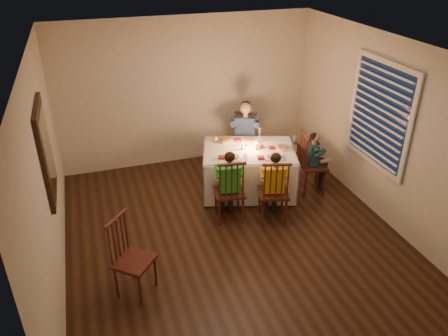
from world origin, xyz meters
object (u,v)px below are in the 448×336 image
object	(u,v)px
chair_near_right	(272,219)
dining_table	(249,162)
chair_adult	(244,168)
child_yellow	(272,219)
serving_bowl	(226,140)
child_teal	(310,189)
chair_end	(310,189)
child_green	(229,218)
chair_near_left	(229,218)
adult	(244,168)
chair_extra	(138,291)

from	to	relation	value
chair_near_right	dining_table	bearing A→B (deg)	-71.57
chair_adult	chair_near_right	bearing A→B (deg)	-71.40
child_yellow	serving_bowl	size ratio (longest dim) A/B	5.05
child_teal	chair_end	bearing A→B (deg)	0.00
chair_adult	child_green	size ratio (longest dim) A/B	0.92
chair_near_left	child_yellow	bearing A→B (deg)	168.58
chair_near_left	adult	bearing A→B (deg)	-110.51
serving_bowl	child_green	bearing A→B (deg)	-105.56
chair_adult	serving_bowl	world-z (taller)	serving_bowl
chair_near_right	chair_end	size ratio (longest dim) A/B	1.00
chair_adult	chair_end	bearing A→B (deg)	-28.27
chair_near_left	chair_end	distance (m)	1.59
adult	chair_adult	bearing A→B (deg)	0.00
chair_adult	chair_extra	xyz separation A→B (m)	(-2.28, -2.49, 0.00)
dining_table	adult	distance (m)	0.94
chair_near_right	child_yellow	size ratio (longest dim) A/B	0.93
chair_adult	child_teal	size ratio (longest dim) A/B	1.00
chair_near_left	child_green	size ratio (longest dim) A/B	0.92
chair_adult	chair_near_right	size ratio (longest dim) A/B	1.00
chair_adult	chair_near_left	xyz separation A→B (m)	(-0.76, -1.40, 0.00)
child_teal	dining_table	bearing A→B (deg)	81.63
dining_table	chair_extra	size ratio (longest dim) A/B	1.66
chair_extra	serving_bowl	size ratio (longest dim) A/B	4.63
chair_near_left	serving_bowl	distance (m)	1.34
chair_near_left	child_teal	world-z (taller)	chair_near_left
chair_end	chair_adult	bearing A→B (deg)	45.32
dining_table	chair_extra	world-z (taller)	dining_table
chair_extra	child_yellow	bearing A→B (deg)	-27.13
chair_near_right	child_yellow	world-z (taller)	child_yellow
child_green	serving_bowl	distance (m)	1.34
adult	serving_bowl	bearing A→B (deg)	-118.78
chair_adult	adult	bearing A→B (deg)	0.00
chair_near_left	adult	xyz separation A→B (m)	(0.76, 1.40, 0.00)
chair_near_right	child_green	size ratio (longest dim) A/B	0.92
chair_end	child_teal	xyz separation A→B (m)	(0.00, 0.00, 0.00)
chair_extra	serving_bowl	world-z (taller)	serving_bowl
child_green	serving_bowl	xyz separation A→B (m)	(0.29, 1.05, 0.78)
dining_table	child_green	distance (m)	1.02
chair_extra	child_teal	size ratio (longest dim) A/B	0.99
chair_end	chair_near_left	bearing A→B (deg)	111.31
chair_near_left	chair_near_right	xyz separation A→B (m)	(0.60, -0.21, 0.00)
chair_near_left	chair_end	bearing A→B (deg)	-158.56
dining_table	child_green	world-z (taller)	dining_table
chair_extra	adult	bearing A→B (deg)	-2.03
chair_near_left	serving_bowl	bearing A→B (deg)	-97.53
chair_end	child_green	distance (m)	1.59
dining_table	adult	world-z (taller)	dining_table
child_yellow	child_green	bearing A→B (deg)	-3.88
chair_adult	child_teal	distance (m)	1.30
serving_bowl	child_teal	bearing A→B (deg)	-28.32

